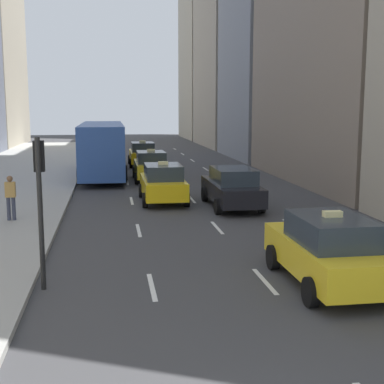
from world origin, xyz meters
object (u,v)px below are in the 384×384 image
sedan_black_near (232,187)px  taxi_lead (328,250)px  traffic_light_pole (40,188)px  taxi_fourth (142,154)px  pedestrian_far_walking (11,196)px  city_bus (102,147)px  taxi_third (151,166)px  taxi_second (163,183)px

sedan_black_near → taxi_lead: bearing=-90.0°
traffic_light_pole → taxi_fourth: bearing=81.5°
taxi_lead → sedan_black_near: taxi_lead is taller
taxi_fourth → taxi_lead: bearing=-84.1°
taxi_lead → pedestrian_far_walking: taxi_lead is taller
city_bus → pedestrian_far_walking: size_ratio=7.04×
taxi_lead → taxi_third: (-2.80, 19.13, 0.00)m
sedan_black_near → pedestrian_far_walking: 9.00m
taxi_third → pedestrian_far_walking: bearing=-118.7°
city_bus → traffic_light_pole: traffic_light_pole is taller
taxi_lead → taxi_second: 12.31m
pedestrian_far_walking → taxi_lead: bearing=-43.2°
taxi_lead → traffic_light_pole: bearing=173.0°
taxi_lead → taxi_fourth: (-2.80, 27.22, 0.00)m
city_bus → traffic_light_pole: bearing=-93.1°
sedan_black_near → traffic_light_pole: (-6.75, -9.45, 1.53)m
taxi_third → traffic_light_pole: size_ratio=1.22×
taxi_lead → pedestrian_far_walking: (-8.76, 8.24, 0.19)m
city_bus → pedestrian_far_walking: city_bus is taller
city_bus → traffic_light_pole: size_ratio=3.23×
taxi_third → city_bus: bearing=136.6°
pedestrian_far_walking → taxi_fourth: bearing=72.6°
taxi_second → taxi_third: same height
taxi_second → taxi_third: bearing=90.0°
taxi_fourth → city_bus: (-2.81, -5.44, 0.91)m
taxi_lead → sedan_black_near: size_ratio=0.89×
taxi_second → taxi_fourth: same height
taxi_second → city_bus: 10.24m
taxi_lead → city_bus: bearing=104.4°
taxi_fourth → pedestrian_far_walking: size_ratio=2.67×
taxi_fourth → pedestrian_far_walking: bearing=-107.4°
taxi_lead → traffic_light_pole: traffic_light_pole is taller
taxi_lead → pedestrian_far_walking: bearing=136.8°
taxi_lead → taxi_fourth: size_ratio=1.00×
city_bus → pedestrian_far_walking: 13.93m
city_bus → traffic_light_pole: 21.00m
taxi_fourth → sedan_black_near: bearing=-80.6°
sedan_black_near → taxi_fourth: bearing=99.4°
taxi_second → taxi_fourth: 15.24m
taxi_lead → taxi_second: size_ratio=1.00×
taxi_second → city_bus: city_bus is taller
taxi_third → sedan_black_near: 9.28m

